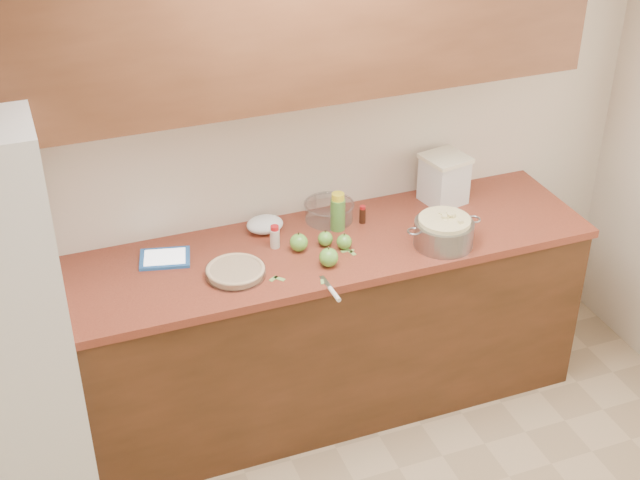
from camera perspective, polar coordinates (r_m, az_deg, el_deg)
name	(u,v)px	position (r m, az deg, el deg)	size (l,w,h in m)	color
room_shell	(479,383)	(2.73, 10.15, -8.98)	(3.60, 3.60, 3.60)	tan
counter_run	(310,329)	(4.29, -0.65, -5.69)	(2.64, 0.68, 0.92)	#522B17
upper_cabinets	(295,13)	(3.73, -1.63, 14.30)	(2.60, 0.34, 0.70)	brown
pie	(235,272)	(3.84, -5.43, -2.02)	(0.26, 0.26, 0.04)	silver
colander	(444,232)	(4.05, 7.92, 0.51)	(0.36, 0.27, 0.14)	gray
flour_canister	(444,179)	(4.39, 7.94, 3.91)	(0.23, 0.23, 0.24)	silver
tablet	(165,258)	(4.00, -9.90, -1.15)	(0.25, 0.21, 0.02)	#245EAE
paring_knife	(333,293)	(3.71, 0.86, -3.38)	(0.03, 0.21, 0.02)	gray
lemon_bottle	(338,212)	(4.12, 1.15, 1.80)	(0.07, 0.07, 0.19)	#4C8C38
cinnamon_shaker	(275,237)	(4.01, -2.91, 0.20)	(0.04, 0.04, 0.11)	beige
vanilla_bottle	(362,215)	(4.20, 2.74, 1.63)	(0.03, 0.03, 0.09)	black
mixing_bowl	(329,210)	(4.22, 0.59, 1.91)	(0.24, 0.24, 0.09)	silver
paper_towel	(265,224)	(4.14, -3.55, 1.00)	(0.17, 0.14, 0.07)	white
apple_left	(299,242)	(3.99, -1.37, -0.16)	(0.08, 0.08, 0.09)	#5EA738
apple_center	(325,239)	(4.02, 0.34, 0.08)	(0.07, 0.07, 0.08)	#5EA738
apple_front	(329,257)	(3.88, 0.56, -1.12)	(0.08, 0.08, 0.10)	#5EA738
apple_extra	(344,242)	(4.00, 1.56, -0.11)	(0.07, 0.07, 0.08)	#5EA738
peel_a	(274,279)	(3.82, -2.99, -2.49)	(0.05, 0.02, 0.00)	#84B256
peel_b	(322,282)	(3.79, 0.15, -2.69)	(0.04, 0.01, 0.00)	#84B256
peel_c	(352,253)	(3.99, 2.06, -0.82)	(0.05, 0.02, 0.00)	#84B256
peel_d	(346,251)	(4.00, 1.65, -0.70)	(0.04, 0.02, 0.00)	#84B256
peel_e	(352,251)	(4.00, 2.05, -0.73)	(0.03, 0.01, 0.00)	#84B256
peel_f	(279,279)	(3.81, -2.62, -2.49)	(0.05, 0.02, 0.00)	#84B256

